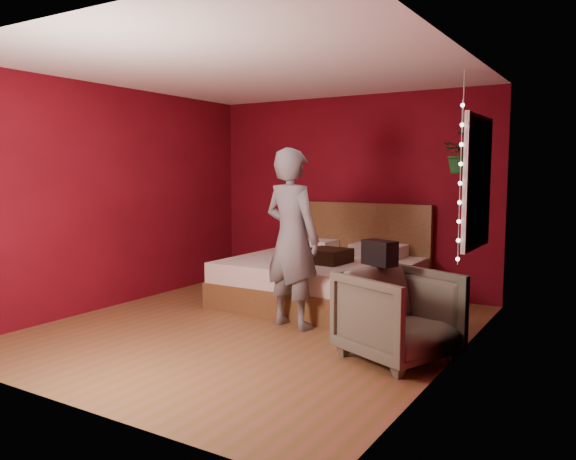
# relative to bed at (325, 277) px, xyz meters

# --- Properties ---
(floor) EXTENTS (4.50, 4.50, 0.00)m
(floor) POSITION_rel_bed_xyz_m (-0.08, -1.38, -0.31)
(floor) COLOR brown
(floor) RESTS_ON ground
(room_walls) EXTENTS (4.04, 4.54, 2.62)m
(room_walls) POSITION_rel_bed_xyz_m (-0.08, -1.38, 1.37)
(room_walls) COLOR maroon
(room_walls) RESTS_ON ground
(window) EXTENTS (0.05, 0.97, 1.27)m
(window) POSITION_rel_bed_xyz_m (1.89, -0.48, 1.19)
(window) COLOR white
(window) RESTS_ON room_walls
(fairy_lights) EXTENTS (0.04, 0.04, 1.45)m
(fairy_lights) POSITION_rel_bed_xyz_m (1.86, -1.01, 1.19)
(fairy_lights) COLOR silver
(fairy_lights) RESTS_ON room_walls
(bed) EXTENTS (2.16, 1.84, 1.19)m
(bed) POSITION_rel_bed_xyz_m (0.00, 0.00, 0.00)
(bed) COLOR brown
(bed) RESTS_ON ground
(person) EXTENTS (0.74, 0.56, 1.84)m
(person) POSITION_rel_bed_xyz_m (0.21, -1.14, 0.61)
(person) COLOR slate
(person) RESTS_ON ground
(armchair) EXTENTS (1.10, 1.09, 0.77)m
(armchair) POSITION_rel_bed_xyz_m (1.52, -1.55, 0.08)
(armchair) COLOR #555443
(armchair) RESTS_ON ground
(handbag) EXTENTS (0.35, 0.27, 0.22)m
(handbag) POSITION_rel_bed_xyz_m (1.27, -1.39, 0.57)
(handbag) COLOR black
(handbag) RESTS_ON armchair
(throw_pillow) EXTENTS (0.50, 0.50, 0.16)m
(throw_pillow) POSITION_rel_bed_xyz_m (0.16, -0.25, 0.31)
(throw_pillow) COLOR black
(throw_pillow) RESTS_ON bed
(hanging_plant) EXTENTS (0.42, 0.38, 1.02)m
(hanging_plant) POSITION_rel_bed_xyz_m (1.67, -0.24, 1.48)
(hanging_plant) COLOR silver
(hanging_plant) RESTS_ON room_walls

